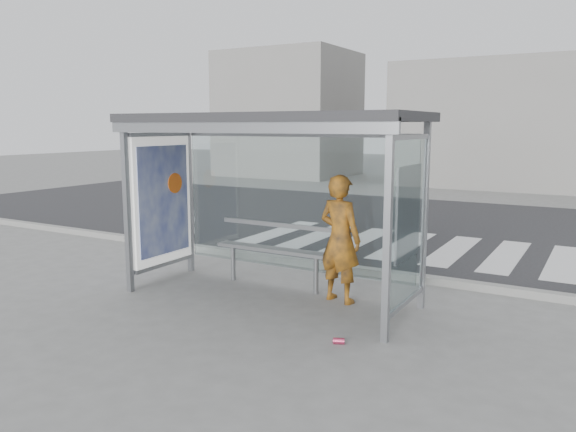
{
  "coord_description": "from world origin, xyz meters",
  "views": [
    {
      "loc": [
        4.1,
        -6.56,
        2.45
      ],
      "look_at": [
        0.2,
        0.2,
        1.19
      ],
      "focal_mm": 35.0,
      "sensor_mm": 36.0,
      "label": 1
    }
  ],
  "objects_px": {
    "person": "(340,239)",
    "soda_can": "(339,341)",
    "bench": "(273,250)",
    "bus_shelter": "(248,159)"
  },
  "relations": [
    {
      "from": "bench",
      "to": "soda_can",
      "type": "relative_size",
      "value": 14.71
    },
    {
      "from": "bench",
      "to": "soda_can",
      "type": "bearing_deg",
      "value": -40.9
    },
    {
      "from": "bus_shelter",
      "to": "person",
      "type": "relative_size",
      "value": 2.37
    },
    {
      "from": "bus_shelter",
      "to": "person",
      "type": "distance_m",
      "value": 1.72
    },
    {
      "from": "person",
      "to": "bench",
      "type": "xyz_separation_m",
      "value": [
        -1.19,
        0.16,
        -0.32
      ]
    },
    {
      "from": "bus_shelter",
      "to": "soda_can",
      "type": "xyz_separation_m",
      "value": [
        1.94,
        -1.08,
        -1.95
      ]
    },
    {
      "from": "person",
      "to": "bench",
      "type": "bearing_deg",
      "value": 4.41
    },
    {
      "from": "person",
      "to": "soda_can",
      "type": "relative_size",
      "value": 13.81
    },
    {
      "from": "person",
      "to": "bench",
      "type": "relative_size",
      "value": 0.94
    },
    {
      "from": "person",
      "to": "bench",
      "type": "distance_m",
      "value": 1.24
    }
  ]
}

